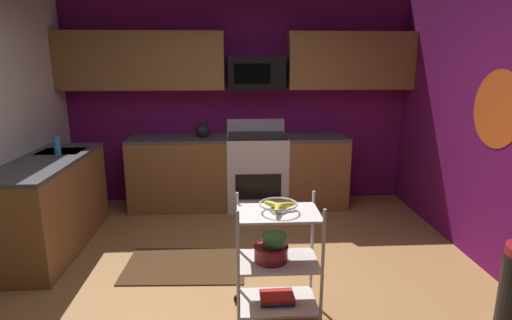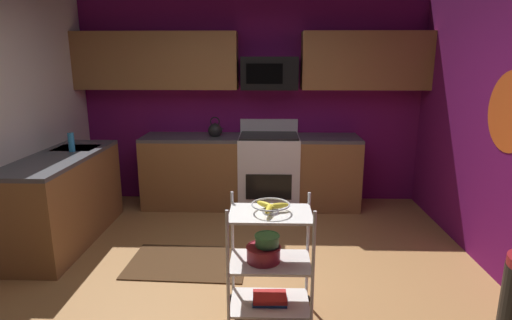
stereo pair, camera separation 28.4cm
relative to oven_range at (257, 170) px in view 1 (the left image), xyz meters
The scene contains 15 objects.
floor 2.17m from the oven_range, 96.28° to the right, with size 4.40×4.80×0.04m, color #A87542.
wall_back 0.91m from the oven_range, 125.35° to the left, with size 4.52×0.06×2.60m, color #6B1156.
wall_flower_decal 2.79m from the oven_range, 41.21° to the right, with size 0.68×0.68×0.00m, color #E5591E.
counter_run 1.06m from the oven_range, 155.56° to the right, with size 3.57×2.27×0.92m.
oven_range is the anchor object (origin of this frame).
upper_cabinets 1.41m from the oven_range, 155.12° to the left, with size 4.40×0.33×0.70m.
microwave 1.23m from the oven_range, 90.26° to the left, with size 0.70×0.39×0.40m.
rolling_cart 2.44m from the oven_range, 89.78° to the right, with size 0.64×0.40×0.91m.
fruit_bowl 2.48m from the oven_range, 89.78° to the right, with size 0.27×0.27×0.07m.
mixing_bowl_large 2.44m from the oven_range, 90.90° to the right, with size 0.25×0.25×0.11m.
mixing_bowl_small 2.44m from the oven_range, 90.31° to the right, with size 0.18×0.18×0.08m.
book_stack 2.46m from the oven_range, 89.78° to the right, with size 0.25×0.19×0.05m.
kettle 0.86m from the oven_range, behind, with size 0.21×0.18×0.26m.
dish_soap_bottle 2.35m from the oven_range, 155.51° to the right, with size 0.06×0.06×0.20m, color #2D8CBF.
floor_rug 1.86m from the oven_range, 115.04° to the right, with size 1.10×0.70×0.01m, color #472D19.
Camera 1 is at (-0.06, -3.05, 1.87)m, focal length 29.03 mm.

